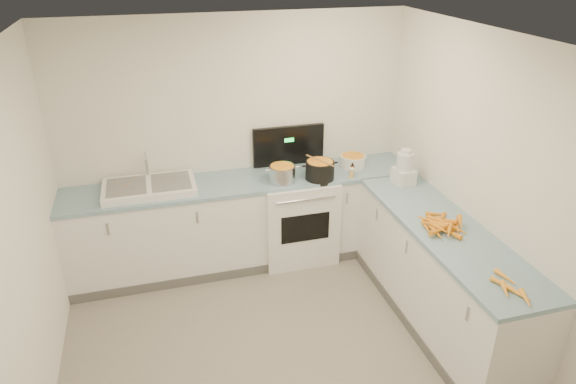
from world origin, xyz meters
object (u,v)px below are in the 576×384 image
object	(u,v)px
mixing_bowl	(353,161)
spice_jar	(351,174)
sink	(149,187)
black_pot	(320,171)
stove	(296,215)
steel_pot	(282,175)
extract_bottle	(352,170)
food_processor	(404,169)

from	to	relation	value
mixing_bowl	spice_jar	xyz separation A→B (m)	(-0.12, -0.26, -0.02)
sink	mixing_bowl	world-z (taller)	sink
mixing_bowl	black_pot	bearing A→B (deg)	-155.47
sink	black_pot	distance (m)	1.66
mixing_bowl	stove	bearing A→B (deg)	-176.43
spice_jar	steel_pot	bearing A→B (deg)	172.94
mixing_bowl	extract_bottle	distance (m)	0.22
steel_pot	food_processor	size ratio (longest dim) A/B	0.74
black_pot	spice_jar	size ratio (longest dim) A/B	3.34
food_processor	extract_bottle	bearing A→B (deg)	141.45
sink	food_processor	world-z (taller)	food_processor
sink	black_pot	world-z (taller)	sink
steel_pot	extract_bottle	xyz separation A→B (m)	(0.73, -0.03, -0.02)
sink	spice_jar	size ratio (longest dim) A/B	10.01
extract_bottle	mixing_bowl	bearing A→B (deg)	66.56
stove	extract_bottle	bearing A→B (deg)	-16.58
steel_pot	black_pot	xyz separation A→B (m)	(0.38, -0.03, 0.01)
stove	sink	xyz separation A→B (m)	(-1.45, 0.02, 0.50)
extract_bottle	food_processor	size ratio (longest dim) A/B	0.30
extract_bottle	food_processor	world-z (taller)	food_processor
food_processor	spice_jar	bearing A→B (deg)	148.59
sink	black_pot	size ratio (longest dim) A/B	3.00
mixing_bowl	food_processor	distance (m)	0.62
stove	black_pot	size ratio (longest dim) A/B	4.74
black_pot	spice_jar	world-z (taller)	black_pot
extract_bottle	steel_pot	bearing A→B (deg)	177.67
stove	steel_pot	xyz separation A→B (m)	(-0.18, -0.13, 0.54)
sink	mixing_bowl	xyz separation A→B (m)	(2.08, 0.02, 0.02)
steel_pot	food_processor	xyz separation A→B (m)	(1.13, -0.35, 0.08)
extract_bottle	sink	bearing A→B (deg)	174.91
extract_bottle	food_processor	bearing A→B (deg)	-38.55
sink	stove	bearing A→B (deg)	-0.62
mixing_bowl	spice_jar	world-z (taller)	mixing_bowl
spice_jar	mixing_bowl	bearing A→B (deg)	65.48
stove	food_processor	distance (m)	1.23
sink	extract_bottle	distance (m)	2.00
stove	mixing_bowl	bearing A→B (deg)	3.57
stove	spice_jar	distance (m)	0.76
black_pot	food_processor	xyz separation A→B (m)	(0.75, -0.33, 0.07)
stove	mixing_bowl	distance (m)	0.82
sink	extract_bottle	size ratio (longest dim) A/B	8.13
stove	mixing_bowl	size ratio (longest dim) A/B	5.01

